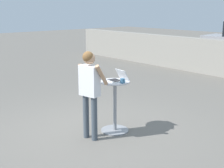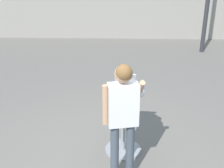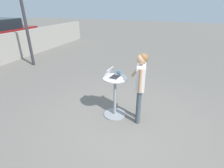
# 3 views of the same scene
# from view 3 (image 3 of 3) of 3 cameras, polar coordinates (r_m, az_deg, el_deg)

# --- Properties ---
(ground_plane) EXTENTS (50.00, 50.00, 0.00)m
(ground_plane) POSITION_cam_3_polar(r_m,az_deg,el_deg) (4.20, 3.93, -12.94)
(ground_plane) COLOR slate
(cafe_table) EXTENTS (0.57, 0.57, 1.02)m
(cafe_table) POSITION_cam_3_polar(r_m,az_deg,el_deg) (4.23, 0.95, -4.06)
(cafe_table) COLOR gray
(cafe_table) RESTS_ON ground_plane
(laptop) EXTENTS (0.34, 0.37, 0.21)m
(laptop) POSITION_cam_3_polar(r_m,az_deg,el_deg) (4.02, 0.23, 2.87)
(laptop) COLOR silver
(laptop) RESTS_ON cafe_table
(coffee_mug) EXTENTS (0.12, 0.09, 0.09)m
(coffee_mug) POSITION_cam_3_polar(r_m,az_deg,el_deg) (4.19, 2.13, 3.77)
(coffee_mug) COLOR #336084
(coffee_mug) RESTS_ON cafe_table
(standing_person) EXTENTS (0.52, 0.41, 1.65)m
(standing_person) POSITION_cam_3_polar(r_m,az_deg,el_deg) (3.84, 9.26, 1.03)
(standing_person) COLOR #424C56
(standing_person) RESTS_ON ground_plane
(parked_car_further_down) EXTENTS (4.53, 2.04, 1.65)m
(parked_car_further_down) POSITION_cam_3_polar(r_m,az_deg,el_deg) (13.73, -32.46, 14.09)
(parked_car_further_down) COLOR maroon
(parked_car_further_down) RESTS_ON ground_plane
(street_lamp) EXTENTS (0.32, 0.32, 3.91)m
(street_lamp) POSITION_cam_3_polar(r_m,az_deg,el_deg) (8.37, -27.44, 22.41)
(street_lamp) COLOR #2D2D33
(street_lamp) RESTS_ON ground_plane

